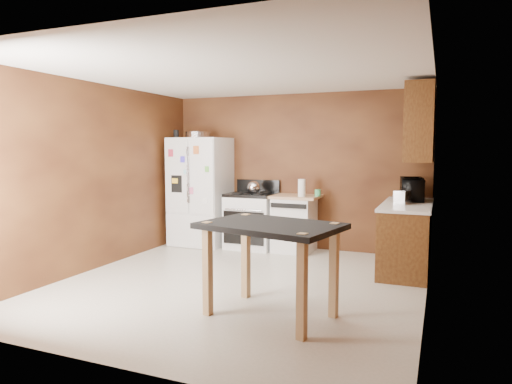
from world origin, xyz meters
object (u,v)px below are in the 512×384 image
Objects in this scene: green_canister at (318,193)px; island at (270,237)px; refrigerator at (201,191)px; pen_cup at (176,134)px; gas_range at (252,220)px; roasting_pan at (198,135)px; kettle at (254,187)px; microwave at (412,190)px; dishwasher at (294,223)px; paper_towel at (302,188)px; toaster at (403,197)px.

island is (0.26, -2.81, -0.16)m from green_canister.
pen_cup is at bearing -162.93° from refrigerator.
green_canister is 2.83m from island.
island is (1.35, -2.75, 0.31)m from gas_range.
refrigerator is at bearing -24.97° from roasting_pan.
green_canister is at bearing 3.06° from gas_range.
kettle is (1.37, 0.09, -0.86)m from pen_cup.
microwave is at bearing -2.00° from roasting_pan.
gas_range is at bearing 2.08° from roasting_pan.
roasting_pan is 1.34m from kettle.
green_canister is 0.11× the size of dishwasher.
gas_range is (0.97, 0.04, -1.39)m from roasting_pan.
roasting_pan is 1.55× the size of paper_towel.
green_canister is at bearing 2.60° from roasting_pan.
island is (2.26, -2.69, -0.12)m from refrigerator.
microwave is at bearing 0.36° from pen_cup.
toaster is at bearing 64.51° from island.
gas_range is at bearing 116.12° from island.
kettle is 2.03× the size of green_canister.
island is (-1.13, -2.59, -0.27)m from microwave.
island is (0.63, -2.77, 0.32)m from dishwasher.
dishwasher is at bearing 2.99° from refrigerator.
refrigerator is at bearing 79.86° from microwave.
toaster is (1.30, -0.63, 0.05)m from green_canister.
roasting_pan reaches higher than microwave.
toaster is at bearing -8.87° from refrigerator.
island is at bearing -99.27° from toaster.
pen_cup is at bearing -174.24° from dishwasher.
paper_towel is at bearing 79.53° from microwave.
island is at bearing -84.63° from green_canister.
dishwasher is (-1.75, 0.18, -0.59)m from microwave.
toaster is (3.68, -0.40, -0.88)m from pen_cup.
green_canister is 0.06× the size of refrigerator.
pen_cup reaches higher than roasting_pan.
microwave reaches higher than dishwasher.
microwave is at bearing -1.60° from refrigerator.
kettle is at bearing 179.13° from paper_towel.
refrigerator is 1.01m from gas_range.
toaster is at bearing -6.14° from pen_cup.
gas_range is at bearing 7.87° from pen_cup.
paper_towel is at bearing -0.87° from kettle.
pen_cup is 3.81m from toaster.
pen_cup is 1.62m from kettle.
paper_towel is 0.60m from dishwasher.
gas_range is at bearing 77.87° from microwave.
paper_towel is at bearing -142.94° from green_canister.
roasting_pan is 0.46× the size of dishwasher.
kettle is at bearing 3.76° from pen_cup.
paper_towel is 2.70m from island.
paper_towel reaches higher than toaster.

